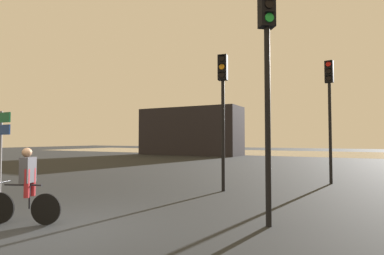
% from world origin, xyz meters
% --- Properties ---
extents(ground_plane, '(120.00, 120.00, 0.00)m').
position_xyz_m(ground_plane, '(0.00, 0.00, 0.00)').
color(ground_plane, black).
extents(water_strip, '(80.00, 16.00, 0.01)m').
position_xyz_m(water_strip, '(0.00, 36.56, 0.00)').
color(water_strip, '#9E937F').
rests_on(water_strip, ground).
extents(distant_building, '(11.75, 4.00, 5.39)m').
position_xyz_m(distant_building, '(-10.95, 26.56, 2.69)').
color(distant_building, black).
rests_on(distant_building, ground).
extents(traffic_light_far_right, '(0.34, 0.36, 5.03)m').
position_xyz_m(traffic_light_far_right, '(4.54, 9.44, 3.46)').
color(traffic_light_far_right, black).
rests_on(traffic_light_far_right, ground).
extents(traffic_light_near_right, '(0.41, 0.42, 5.08)m').
position_xyz_m(traffic_light_near_right, '(3.68, 2.33, 3.49)').
color(traffic_light_near_right, black).
rests_on(traffic_light_near_right, ground).
extents(traffic_light_center, '(0.34, 0.36, 4.78)m').
position_xyz_m(traffic_light_center, '(1.30, 5.82, 3.31)').
color(traffic_light_center, black).
rests_on(traffic_light_center, ground).
extents(direction_sign_post, '(1.10, 0.13, 2.60)m').
position_xyz_m(direction_sign_post, '(-3.57, 1.03, 1.79)').
color(direction_sign_post, slate).
rests_on(direction_sign_post, ground).
extents(cyclist, '(1.61, 0.72, 1.62)m').
position_xyz_m(cyclist, '(-0.94, 0.10, 0.82)').
color(cyclist, black).
rests_on(cyclist, ground).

